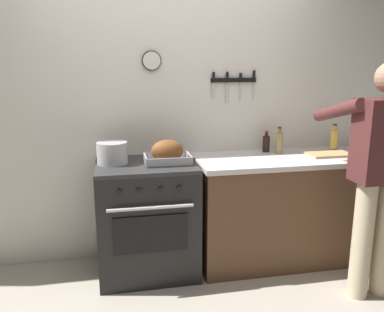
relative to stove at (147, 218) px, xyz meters
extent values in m
cube|color=white|center=(0.22, 0.36, 0.85)|extent=(6.00, 0.10, 2.60)
cube|color=black|center=(0.78, 0.30, 1.06)|extent=(0.39, 0.02, 0.04)
cube|color=silver|center=(0.61, 0.29, 0.98)|extent=(0.02, 0.00, 0.13)
cube|color=black|center=(0.61, 0.29, 1.09)|extent=(0.02, 0.02, 0.09)
cube|color=silver|center=(0.72, 0.29, 0.96)|extent=(0.02, 0.00, 0.17)
cube|color=black|center=(0.72, 0.29, 1.09)|extent=(0.02, 0.02, 0.09)
cube|color=silver|center=(0.84, 0.29, 0.96)|extent=(0.01, 0.00, 0.16)
cube|color=black|center=(0.84, 0.29, 1.08)|extent=(0.02, 0.02, 0.08)
cube|color=silver|center=(0.96, 0.29, 0.97)|extent=(0.01, 0.00, 0.15)
cube|color=black|center=(0.96, 0.29, 1.09)|extent=(0.02, 0.02, 0.10)
cylinder|color=white|center=(0.09, 0.29, 1.22)|extent=(0.14, 0.02, 0.14)
torus|color=black|center=(0.09, 0.29, 1.22)|extent=(0.16, 0.02, 0.16)
cube|color=brown|center=(1.42, 0.00, -0.02)|extent=(2.00, 0.62, 0.86)
cube|color=silver|center=(1.42, 0.00, 0.43)|extent=(2.03, 0.65, 0.04)
cube|color=black|center=(0.00, 0.00, -0.02)|extent=(0.76, 0.62, 0.87)
cube|color=black|center=(0.00, -0.31, 0.00)|extent=(0.53, 0.01, 0.28)
cube|color=#2D2D2D|center=(0.00, 0.00, 0.43)|extent=(0.76, 0.62, 0.03)
cylinder|color=black|center=(-0.21, -0.32, 0.33)|extent=(0.04, 0.02, 0.04)
cylinder|color=black|center=(-0.08, -0.32, 0.33)|extent=(0.04, 0.02, 0.04)
cylinder|color=black|center=(0.08, -0.32, 0.33)|extent=(0.04, 0.02, 0.04)
cylinder|color=black|center=(0.21, -0.32, 0.33)|extent=(0.04, 0.02, 0.04)
cylinder|color=silver|center=(0.00, -0.34, 0.21)|extent=(0.61, 0.02, 0.02)
cylinder|color=#C6B793|center=(1.45, -0.67, -0.02)|extent=(0.14, 0.14, 0.86)
cylinder|color=#4C2323|center=(1.33, -0.42, 0.87)|extent=(0.09, 0.55, 0.22)
cube|color=#B7B7BC|center=(0.17, -0.03, 0.46)|extent=(0.34, 0.25, 0.01)
cube|color=#B7B7BC|center=(0.17, -0.16, 0.49)|extent=(0.34, 0.01, 0.05)
cube|color=#B7B7BC|center=(0.17, 0.09, 0.49)|extent=(0.34, 0.01, 0.05)
cube|color=#B7B7BC|center=(0.00, -0.03, 0.49)|extent=(0.01, 0.25, 0.05)
cube|color=#B7B7BC|center=(0.34, -0.03, 0.49)|extent=(0.01, 0.25, 0.05)
ellipsoid|color=brown|center=(0.17, -0.03, 0.55)|extent=(0.25, 0.18, 0.17)
cylinder|color=#B7B7BC|center=(-0.25, 0.04, 0.53)|extent=(0.23, 0.23, 0.17)
cube|color=tan|center=(1.53, -0.02, 0.46)|extent=(0.36, 0.24, 0.02)
cylinder|color=gold|center=(1.65, 0.12, 0.54)|extent=(0.07, 0.07, 0.18)
cylinder|color=gold|center=(1.65, 0.12, 0.65)|extent=(0.03, 0.03, 0.04)
cylinder|color=black|center=(1.65, 0.12, 0.68)|extent=(0.03, 0.03, 0.01)
cylinder|color=#997F4C|center=(1.14, 0.12, 0.54)|extent=(0.06, 0.06, 0.18)
cylinder|color=#997F4C|center=(1.14, 0.12, 0.64)|extent=(0.03, 0.03, 0.04)
cylinder|color=black|center=(1.14, 0.12, 0.67)|extent=(0.03, 0.03, 0.01)
cylinder|color=black|center=(1.06, 0.20, 0.52)|extent=(0.06, 0.06, 0.14)
cylinder|color=black|center=(1.06, 0.20, 0.60)|extent=(0.03, 0.03, 0.03)
cylinder|color=#B21919|center=(1.06, 0.20, 0.63)|extent=(0.03, 0.03, 0.01)
camera|label=1|loc=(-0.23, -2.93, 1.17)|focal=36.58mm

